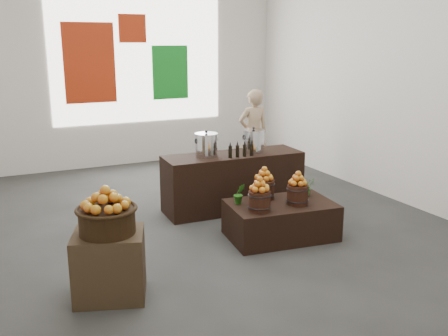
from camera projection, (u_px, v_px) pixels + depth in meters
name	position (u px, v px, depth m)	size (l,w,h in m)	color
ground	(197.00, 222.00, 6.48)	(7.00, 7.00, 0.00)	#373735
back_wall	(122.00, 57.00, 9.05)	(6.00, 0.04, 4.00)	beige
back_opening	(139.00, 57.00, 9.16)	(3.20, 0.02, 2.40)	white
deco_red_left	(89.00, 63.00, 8.80)	(0.90, 0.04, 1.40)	#9E260C
deco_green_right	(170.00, 72.00, 9.47)	(0.70, 0.04, 1.00)	#137A1F
deco_red_upper	(132.00, 28.00, 8.98)	(0.50, 0.04, 0.50)	#9E260C
crate	(110.00, 265.00, 4.52)	(0.62, 0.51, 0.62)	#453520
wicker_basket	(107.00, 221.00, 4.41)	(0.50, 0.50, 0.23)	black
apples_in_basket	(106.00, 198.00, 4.36)	(0.39, 0.39, 0.21)	#A2050C
display_table	(281.00, 220.00, 5.93)	(1.24, 0.76, 0.43)	black
apple_bucket_front_left	(259.00, 201.00, 5.58)	(0.25, 0.25, 0.23)	#35170E
apples_in_bucket_front_left	(260.00, 184.00, 5.53)	(0.19, 0.19, 0.17)	#A2050C
apple_bucket_front_right	(298.00, 195.00, 5.81)	(0.25, 0.25, 0.23)	#35170E
apples_in_bucket_front_right	(298.00, 178.00, 5.76)	(0.19, 0.19, 0.17)	#A2050C
apple_bucket_rear	(264.00, 189.00, 6.02)	(0.25, 0.25, 0.23)	#35170E
apples_in_bucket_rear	(264.00, 174.00, 5.97)	(0.19, 0.19, 0.17)	#A2050C
herb_garnish_right	(306.00, 186.00, 6.14)	(0.21, 0.19, 0.24)	#216114
herb_garnish_left	(239.00, 194.00, 5.82)	(0.13, 0.11, 0.24)	#216114
counter	(233.00, 182.00, 6.90)	(1.92, 0.61, 0.78)	black
stock_pot_left	(206.00, 146.00, 6.61)	(0.30, 0.30, 0.30)	silver
stock_pot_center	(253.00, 142.00, 6.88)	(0.30, 0.30, 0.30)	silver
oil_cruets	(239.00, 149.00, 6.60)	(0.28, 0.05, 0.22)	black
shopper	(253.00, 133.00, 8.52)	(0.55, 0.36, 1.50)	tan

